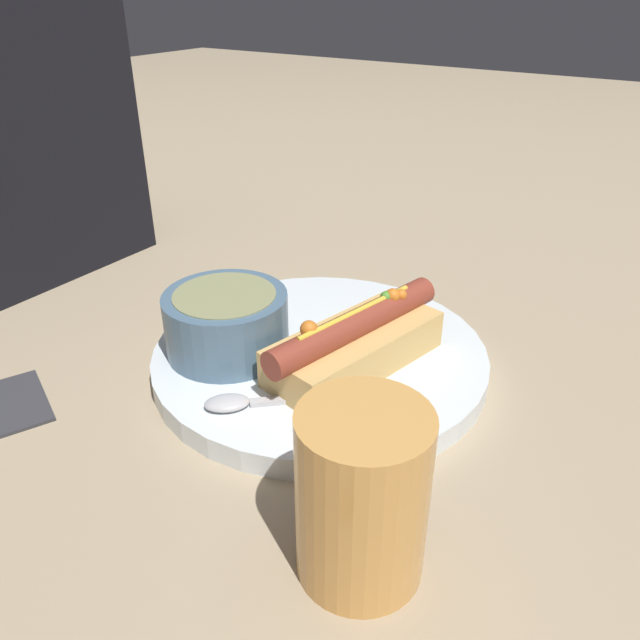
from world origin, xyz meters
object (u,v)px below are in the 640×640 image
object	(u,v)px
spoon	(258,401)
hot_dog	(355,342)
soup_bowl	(226,320)
drinking_glass	(362,496)

from	to	relation	value
spoon	hot_dog	bearing A→B (deg)	-153.22
hot_dog	spoon	world-z (taller)	hot_dog
spoon	soup_bowl	bearing A→B (deg)	-76.83
soup_bowl	spoon	bearing A→B (deg)	-124.08
spoon	drinking_glass	xyz separation A→B (m)	(-0.07, -0.13, 0.03)
hot_dog	drinking_glass	xyz separation A→B (m)	(-0.16, -0.10, 0.01)
hot_dog	soup_bowl	xyz separation A→B (m)	(-0.04, 0.11, 0.01)
hot_dog	drinking_glass	world-z (taller)	drinking_glass
soup_bowl	spoon	size ratio (longest dim) A/B	0.93
hot_dog	spoon	bearing A→B (deg)	172.05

